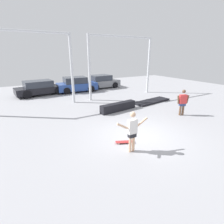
{
  "coord_description": "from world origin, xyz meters",
  "views": [
    {
      "loc": [
        -4.92,
        -5.88,
        3.71
      ],
      "look_at": [
        -0.46,
        1.73,
        0.75
      ],
      "focal_mm": 28.0,
      "sensor_mm": 36.0,
      "label": 1
    }
  ],
  "objects_px": {
    "parked_car_black": "(40,88)",
    "parked_car_blue": "(76,85)",
    "grind_box": "(118,107)",
    "skateboard": "(125,142)",
    "bystander": "(183,102)",
    "manual_pad": "(152,101)",
    "skateboarder": "(132,130)",
    "parked_car_grey": "(101,82)"
  },
  "relations": [
    {
      "from": "parked_car_black",
      "to": "parked_car_blue",
      "type": "bearing_deg",
      "value": -9.4
    },
    {
      "from": "grind_box",
      "to": "parked_car_black",
      "type": "distance_m",
      "value": 8.67
    },
    {
      "from": "skateboard",
      "to": "grind_box",
      "type": "bearing_deg",
      "value": 85.26
    },
    {
      "from": "grind_box",
      "to": "bystander",
      "type": "distance_m",
      "value": 4.1
    },
    {
      "from": "grind_box",
      "to": "manual_pad",
      "type": "bearing_deg",
      "value": 8.19
    },
    {
      "from": "parked_car_black",
      "to": "skateboarder",
      "type": "bearing_deg",
      "value": -89.04
    },
    {
      "from": "skateboard",
      "to": "parked_car_black",
      "type": "height_order",
      "value": "parked_car_black"
    },
    {
      "from": "parked_car_blue",
      "to": "bystander",
      "type": "height_order",
      "value": "bystander"
    },
    {
      "from": "parked_car_black",
      "to": "parked_car_blue",
      "type": "distance_m",
      "value": 3.48
    },
    {
      "from": "parked_car_black",
      "to": "bystander",
      "type": "bearing_deg",
      "value": -63.15
    },
    {
      "from": "grind_box",
      "to": "bystander",
      "type": "relative_size",
      "value": 1.67
    },
    {
      "from": "skateboard",
      "to": "skateboarder",
      "type": "bearing_deg",
      "value": -77.74
    },
    {
      "from": "parked_car_blue",
      "to": "bystander",
      "type": "xyz_separation_m",
      "value": [
        3.22,
        -10.35,
        0.18
      ]
    },
    {
      "from": "parked_car_blue",
      "to": "parked_car_grey",
      "type": "relative_size",
      "value": 1.02
    },
    {
      "from": "parked_car_black",
      "to": "parked_car_grey",
      "type": "relative_size",
      "value": 1.14
    },
    {
      "from": "bystander",
      "to": "parked_car_grey",
      "type": "bearing_deg",
      "value": -66.92
    },
    {
      "from": "skateboarder",
      "to": "parked_car_blue",
      "type": "xyz_separation_m",
      "value": [
        2.08,
        12.26,
        -0.24
      ]
    },
    {
      "from": "manual_pad",
      "to": "parked_car_blue",
      "type": "xyz_separation_m",
      "value": [
        -3.76,
        7.07,
        0.63
      ]
    },
    {
      "from": "parked_car_black",
      "to": "parked_car_blue",
      "type": "xyz_separation_m",
      "value": [
        3.47,
        -0.24,
        0.05
      ]
    },
    {
      "from": "parked_car_grey",
      "to": "parked_car_black",
      "type": "bearing_deg",
      "value": 179.21
    },
    {
      "from": "skateboard",
      "to": "bystander",
      "type": "xyz_separation_m",
      "value": [
        5.15,
        1.23,
        0.82
      ]
    },
    {
      "from": "skateboard",
      "to": "parked_car_blue",
      "type": "bearing_deg",
      "value": 104.48
    },
    {
      "from": "parked_car_grey",
      "to": "bystander",
      "type": "relative_size",
      "value": 2.46
    },
    {
      "from": "parked_car_black",
      "to": "manual_pad",
      "type": "bearing_deg",
      "value": -50.72
    },
    {
      "from": "manual_pad",
      "to": "parked_car_blue",
      "type": "height_order",
      "value": "parked_car_blue"
    },
    {
      "from": "skateboarder",
      "to": "parked_car_grey",
      "type": "relative_size",
      "value": 0.42
    },
    {
      "from": "parked_car_blue",
      "to": "bystander",
      "type": "distance_m",
      "value": 10.84
    },
    {
      "from": "skateboarder",
      "to": "skateboard",
      "type": "relative_size",
      "value": 2.04
    },
    {
      "from": "skateboarder",
      "to": "bystander",
      "type": "xyz_separation_m",
      "value": [
        5.29,
        1.91,
        -0.06
      ]
    },
    {
      "from": "bystander",
      "to": "skateboarder",
      "type": "bearing_deg",
      "value": 42.31
    },
    {
      "from": "skateboard",
      "to": "grind_box",
      "type": "relative_size",
      "value": 0.3
    },
    {
      "from": "manual_pad",
      "to": "parked_car_black",
      "type": "height_order",
      "value": "parked_car_black"
    },
    {
      "from": "skateboard",
      "to": "parked_car_blue",
      "type": "height_order",
      "value": "parked_car_blue"
    },
    {
      "from": "skateboarder",
      "to": "parked_car_grey",
      "type": "xyz_separation_m",
      "value": [
        5.18,
        12.73,
        -0.25
      ]
    },
    {
      "from": "skateboard",
      "to": "parked_car_blue",
      "type": "xyz_separation_m",
      "value": [
        1.93,
        11.58,
        0.64
      ]
    },
    {
      "from": "skateboarder",
      "to": "skateboard",
      "type": "bearing_deg",
      "value": 80.71
    },
    {
      "from": "grind_box",
      "to": "parked_car_blue",
      "type": "bearing_deg",
      "value": 91.96
    },
    {
      "from": "skateboarder",
      "to": "parked_car_black",
      "type": "distance_m",
      "value": 12.58
    },
    {
      "from": "skateboarder",
      "to": "grind_box",
      "type": "distance_m",
      "value": 5.28
    },
    {
      "from": "manual_pad",
      "to": "grind_box",
      "type": "bearing_deg",
      "value": -171.81
    },
    {
      "from": "skateboard",
      "to": "parked_car_grey",
      "type": "bearing_deg",
      "value": 91.27
    },
    {
      "from": "parked_car_blue",
      "to": "skateboarder",
      "type": "bearing_deg",
      "value": -94.85
    }
  ]
}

